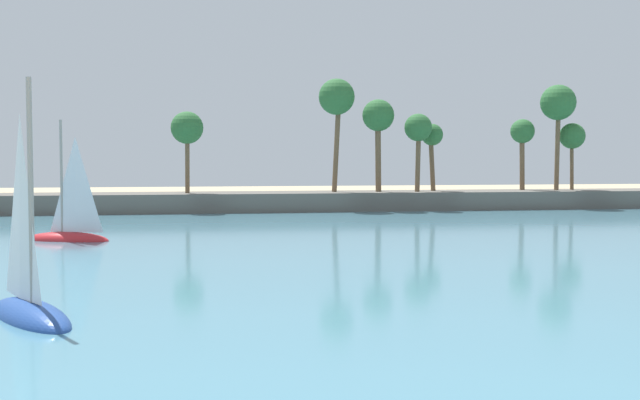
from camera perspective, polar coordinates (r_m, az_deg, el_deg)
The scene contains 4 objects.
sea at distance 63.98m, azimuth -6.37°, elevation -1.55°, with size 220.00×103.14×0.06m, color teal.
palm_headland at distance 75.15m, azimuth -9.06°, elevation 1.61°, with size 107.84×6.54×13.22m.
sailboat_near_shore at distance 27.86m, azimuth -20.03°, elevation -6.37°, with size 4.29×5.88×8.35m.
sailboat_mid_bay at distance 51.72m, azimuth -17.48°, elevation -1.98°, with size 5.75×3.35×7.99m.
Camera 1 is at (-2.91, -4.65, 5.38)m, focal length 44.93 mm.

